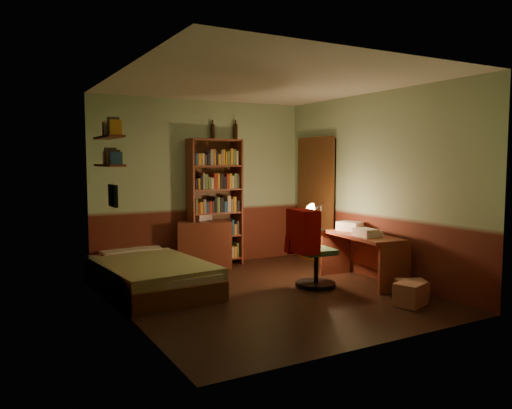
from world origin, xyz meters
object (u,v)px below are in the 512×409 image
cardboard_box_b (412,290)px  desk_lamp (321,212)px  desk (363,259)px  office_chair (316,244)px  bed (149,264)px  mini_stereo (201,216)px  dresser (204,245)px  bookshelf (215,203)px  cardboard_box_a (410,294)px

cardboard_box_b → desk_lamp: bearing=97.5°
desk → office_chair: size_ratio=1.08×
desk → desk_lamp: 0.89m
bed → mini_stereo: 1.53m
dresser → cardboard_box_b: bearing=-42.4°
office_chair → cardboard_box_b: 1.32m
cardboard_box_b → bookshelf: bearing=112.8°
bed → office_chair: office_chair is taller
mini_stereo → cardboard_box_a: 3.45m
dresser → bed: bearing=-124.1°
desk_lamp → office_chair: bearing=-120.0°
bookshelf → desk: bearing=-60.5°
office_chair → bookshelf: bearing=113.6°
desk → cardboard_box_b: desk is taller
mini_stereo → office_chair: (0.82, -1.91, -0.23)m
bed → desk: bearing=-25.7°
desk → cardboard_box_a: desk is taller
mini_stereo → cardboard_box_a: (1.25, -3.14, -0.67)m
dresser → desk: dresser is taller
office_chair → cardboard_box_a: (0.43, -1.23, -0.44)m
bed → cardboard_box_b: bed is taller
desk → mini_stereo: bearing=132.0°
bed → desk_lamp: bearing=-14.6°
desk → bed: bearing=162.5°
dresser → bookshelf: (0.23, 0.08, 0.63)m
mini_stereo → cardboard_box_b: size_ratio=0.82×
dresser → office_chair: size_ratio=0.72×
bookshelf → desk_lamp: (1.03, -1.39, -0.07)m
bed → dresser: dresser is taller
desk_lamp → cardboard_box_a: (0.00, -1.71, -0.79)m
office_chair → desk: bearing=-5.4°
dresser → cardboard_box_a: bearing=-46.8°
mini_stereo → bookshelf: bookshelf is taller
desk → office_chair: bearing=174.5°
cardboard_box_b → cardboard_box_a: bearing=-140.3°
bookshelf → desk_lamp: size_ratio=3.75×
desk → office_chair: office_chair is taller
dresser → cardboard_box_a: 3.28m
bookshelf → office_chair: (0.60, -1.87, -0.43)m
mini_stereo → cardboard_box_b: bearing=-84.5°
bookshelf → cardboard_box_b: bearing=-70.3°
cardboard_box_a → office_chair: bearing=109.2°
dresser → bookshelf: 0.68m
cardboard_box_a → bookshelf: bearing=108.4°
bookshelf → cardboard_box_a: (1.03, -3.10, -0.87)m
mini_stereo → desk_lamp: (1.25, -1.43, 0.13)m
desk_lamp → cardboard_box_a: desk_lamp is taller
office_chair → cardboard_box_a: 1.38m
desk_lamp → dresser: bearing=145.5°
desk → cardboard_box_b: size_ratio=3.72×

